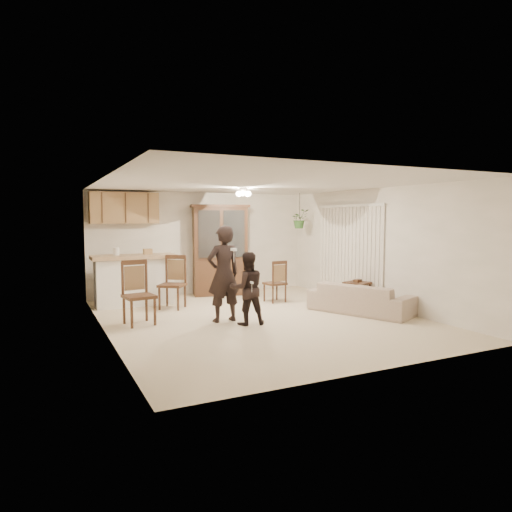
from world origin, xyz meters
name	(u,v)px	position (x,y,z in m)	size (l,w,h in m)	color
floor	(260,319)	(0.00, 0.00, 0.00)	(6.50, 6.50, 0.00)	beige
ceiling	(260,184)	(0.00, 0.00, 2.50)	(5.50, 6.50, 0.02)	silver
wall_back	(202,243)	(0.00, 3.25, 1.25)	(5.50, 0.02, 2.50)	white
wall_front	(380,270)	(0.00, -3.25, 1.25)	(5.50, 0.02, 2.50)	white
wall_left	(105,257)	(-2.75, 0.00, 1.25)	(0.02, 6.50, 2.50)	white
wall_right	(377,248)	(2.75, 0.00, 1.25)	(0.02, 6.50, 2.50)	white
breakfast_bar	(134,282)	(-1.85, 2.35, 0.50)	(1.60, 0.55, 1.00)	white
bar_top	(134,257)	(-1.85, 2.35, 1.05)	(1.75, 0.70, 0.08)	tan
upper_cabinets	(124,208)	(-1.90, 3.07, 2.10)	(1.50, 0.34, 0.70)	#9D7944
vertical_blinds	(349,252)	(2.71, 0.90, 1.10)	(0.06, 2.30, 2.10)	silver
ceiling_fixture	(243,193)	(0.20, 1.20, 2.40)	(0.36, 0.36, 0.20)	#FFE3BF
hanging_plant	(300,219)	(2.30, 2.40, 1.85)	(0.43, 0.37, 0.48)	#316026
plant_cord	(300,206)	(2.30, 2.40, 2.17)	(0.01, 0.01, 0.65)	#29221E
sofa	(361,295)	(2.00, -0.42, 0.37)	(1.87, 0.73, 0.73)	beige
adult	(224,272)	(-0.70, 0.08, 0.90)	(0.66, 0.43, 1.80)	black
child	(247,287)	(-0.41, -0.33, 0.68)	(0.66, 0.51, 1.35)	black
china_hutch	(220,251)	(0.31, 2.82, 1.08)	(1.47, 0.81, 2.19)	#391C14
side_table	(357,293)	(2.42, 0.20, 0.27)	(0.61, 0.61, 0.57)	#391C14
chair_bar	(139,307)	(-2.13, 0.50, 0.32)	(0.56, 0.56, 1.13)	#391C14
chair_hutch_left	(172,294)	(-1.21, 1.65, 0.31)	(0.68, 0.68, 1.10)	#391C14
chair_hutch_right	(275,290)	(1.05, 1.38, 0.26)	(0.46, 0.46, 0.94)	#391C14
controller_adult	(234,250)	(-0.66, -0.32, 1.33)	(0.05, 0.15, 0.05)	white
controller_child	(252,283)	(-0.46, -0.62, 0.79)	(0.03, 0.11, 0.03)	white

